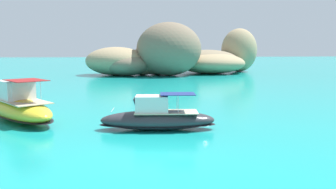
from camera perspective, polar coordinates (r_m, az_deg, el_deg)
ground_plane at (r=18.19m, az=-2.50°, el=-10.74°), size 400.00×400.00×0.00m
islet_large at (r=74.79m, az=-2.91°, el=5.95°), size 26.26×17.64×10.55m
islet_small at (r=83.29m, az=7.54°, el=5.42°), size 22.61×20.64×9.91m
motorboat_charcoal at (r=25.46m, az=-1.68°, el=-3.66°), size 8.15×3.06×2.50m
motorboat_yellow at (r=30.99m, az=-21.96°, el=-1.79°), size 8.53×10.27×3.25m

